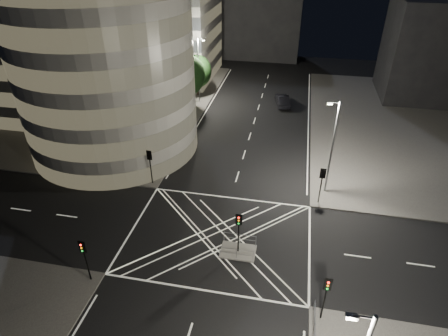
% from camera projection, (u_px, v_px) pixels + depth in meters
% --- Properties ---
extents(ground, '(120.00, 120.00, 0.00)m').
position_uv_depth(ground, '(219.00, 237.00, 33.57)').
color(ground, black).
rests_on(ground, ground).
extents(sidewalk_far_left, '(42.00, 42.00, 0.15)m').
position_uv_depth(sidewalk_far_left, '(79.00, 100.00, 60.73)').
color(sidewalk_far_left, '#494644').
rests_on(sidewalk_far_left, ground).
extents(central_island, '(3.00, 2.00, 0.15)m').
position_uv_depth(central_island, '(238.00, 251.00, 31.96)').
color(central_island, slate).
rests_on(central_island, ground).
extents(office_tower_curved, '(30.00, 29.00, 27.20)m').
position_uv_depth(office_tower_curved, '(84.00, 34.00, 45.79)').
color(office_tower_curved, gray).
rests_on(office_tower_curved, sidewalk_far_left).
extents(office_block_rear, '(24.00, 16.00, 22.00)m').
position_uv_depth(office_block_rear, '(146.00, 13.00, 66.09)').
color(office_block_rear, gray).
rests_on(office_block_rear, sidewalk_far_left).
extents(building_right_far, '(14.00, 12.00, 15.00)m').
position_uv_depth(building_right_far, '(434.00, 50.00, 58.34)').
color(building_right_far, black).
rests_on(building_right_far, sidewalk_far_right).
extents(building_far_end, '(18.00, 8.00, 18.00)m').
position_uv_depth(building_far_end, '(258.00, 13.00, 77.52)').
color(building_far_end, black).
rests_on(building_far_end, ground).
extents(tree_a, '(4.76, 4.76, 7.13)m').
position_uv_depth(tree_a, '(141.00, 136.00, 40.36)').
color(tree_a, black).
rests_on(tree_a, sidewalk_far_left).
extents(tree_b, '(4.24, 4.24, 7.00)m').
position_uv_depth(tree_b, '(159.00, 113.00, 45.24)').
color(tree_b, black).
rests_on(tree_b, sidewalk_far_left).
extents(tree_c, '(3.83, 3.83, 6.20)m').
position_uv_depth(tree_c, '(175.00, 99.00, 50.52)').
color(tree_c, black).
rests_on(tree_c, sidewalk_far_left).
extents(tree_d, '(5.32, 5.32, 8.38)m').
position_uv_depth(tree_d, '(187.00, 75.00, 54.79)').
color(tree_d, black).
rests_on(tree_d, sidewalk_far_left).
extents(tree_e, '(4.55, 4.55, 6.61)m').
position_uv_depth(tree_e, '(197.00, 71.00, 60.47)').
color(tree_e, black).
rests_on(tree_e, sidewalk_far_left).
extents(traffic_signal_fl, '(0.55, 0.22, 4.00)m').
position_uv_depth(traffic_signal_fl, '(150.00, 161.00, 39.11)').
color(traffic_signal_fl, black).
rests_on(traffic_signal_fl, sidewalk_far_left).
extents(traffic_signal_nl, '(0.55, 0.22, 4.00)m').
position_uv_depth(traffic_signal_nl, '(84.00, 254.00, 27.84)').
color(traffic_signal_nl, black).
rests_on(traffic_signal_nl, sidewalk_near_left).
extents(traffic_signal_fr, '(0.55, 0.22, 4.00)m').
position_uv_depth(traffic_signal_fr, '(322.00, 179.00, 36.20)').
color(traffic_signal_fr, black).
rests_on(traffic_signal_fr, sidewalk_far_right).
extents(traffic_signal_nr, '(0.55, 0.22, 4.00)m').
position_uv_depth(traffic_signal_nr, '(326.00, 291.00, 24.92)').
color(traffic_signal_nr, black).
rests_on(traffic_signal_nr, sidewalk_near_right).
extents(traffic_signal_island, '(0.55, 0.22, 4.00)m').
position_uv_depth(traffic_signal_island, '(239.00, 226.00, 30.44)').
color(traffic_signal_island, black).
rests_on(traffic_signal_island, central_island).
extents(street_lamp_left_near, '(1.25, 0.25, 10.00)m').
position_uv_depth(street_lamp_left_near, '(159.00, 117.00, 42.13)').
color(street_lamp_left_near, slate).
rests_on(street_lamp_left_near, sidewalk_far_left).
extents(street_lamp_left_far, '(1.25, 0.25, 10.00)m').
position_uv_depth(street_lamp_left_far, '(199.00, 69.00, 57.06)').
color(street_lamp_left_far, slate).
rests_on(street_lamp_left_far, sidewalk_far_left).
extents(street_lamp_right_far, '(1.25, 0.25, 10.00)m').
position_uv_depth(street_lamp_right_far, '(332.00, 145.00, 36.51)').
color(street_lamp_right_far, slate).
rests_on(street_lamp_right_far, sidewalk_far_right).
extents(railing_island_south, '(2.80, 0.06, 1.10)m').
position_uv_depth(railing_island_south, '(236.00, 254.00, 30.88)').
color(railing_island_south, slate).
rests_on(railing_island_south, central_island).
extents(railing_island_north, '(2.80, 0.06, 1.10)m').
position_uv_depth(railing_island_north, '(240.00, 239.00, 32.37)').
color(railing_island_north, slate).
rests_on(railing_island_north, central_island).
extents(sedan, '(2.78, 5.34, 1.68)m').
position_uv_depth(sedan, '(282.00, 100.00, 58.74)').
color(sedan, black).
rests_on(sedan, ground).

